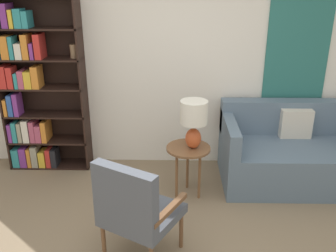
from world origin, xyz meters
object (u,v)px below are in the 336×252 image
at_px(table_lamp, 194,119).
at_px(side_table, 188,154).
at_px(armchair, 134,207).
at_px(couch, 297,154).
at_px(bookshelf, 32,90).

bearing_deg(table_lamp, side_table, 165.19).
relative_size(side_table, table_lamp, 1.11).
xyz_separation_m(armchair, couch, (1.73, 1.41, -0.21)).
xyz_separation_m(side_table, table_lamp, (0.05, -0.01, 0.40)).
bearing_deg(bookshelf, table_lamp, -19.56).
distance_m(armchair, table_lamp, 1.22).
bearing_deg(side_table, bookshelf, 160.32).
xyz_separation_m(couch, table_lamp, (-1.22, -0.37, 0.57)).
height_order(armchair, side_table, armchair).
relative_size(bookshelf, table_lamp, 3.98).
bearing_deg(armchair, side_table, 66.47).
xyz_separation_m(armchair, table_lamp, (0.51, 1.05, 0.36)).
relative_size(couch, table_lamp, 3.32).
distance_m(armchair, side_table, 1.15).
bearing_deg(couch, table_lamp, -163.23).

